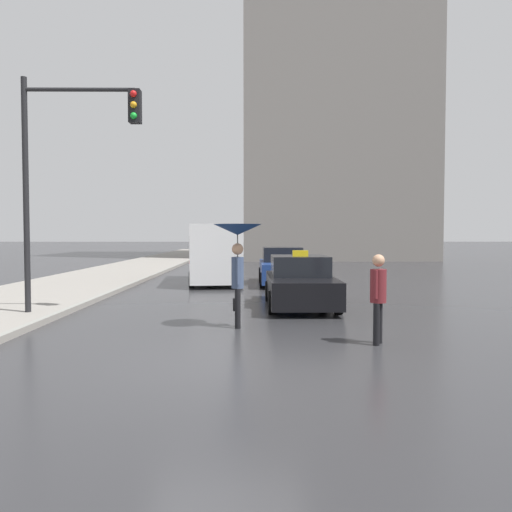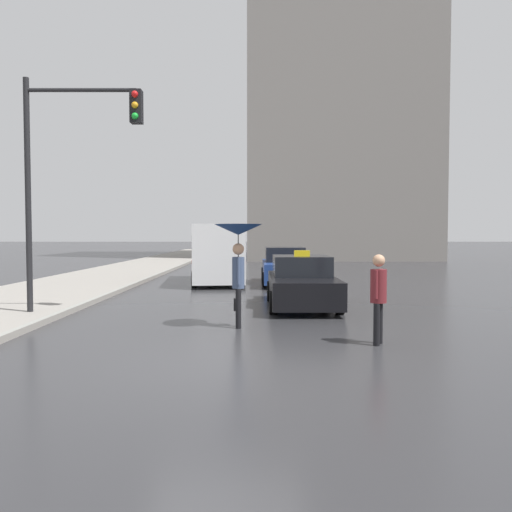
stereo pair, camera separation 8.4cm
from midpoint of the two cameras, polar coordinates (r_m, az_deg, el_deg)
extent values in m
plane|color=#2D2D30|center=(7.86, -3.80, -12.59)|extent=(300.00, 300.00, 0.00)
cube|color=black|center=(14.26, 4.90, -3.71)|extent=(1.80, 4.38, 0.71)
cube|color=black|center=(14.43, 4.83, -1.10)|extent=(1.58, 1.97, 0.57)
cylinder|color=black|center=(13.07, 9.21, -5.25)|extent=(0.20, 0.60, 0.60)
cylinder|color=black|center=(12.89, 1.67, -5.33)|extent=(0.20, 0.60, 0.60)
cylinder|color=black|center=(15.73, 7.54, -3.95)|extent=(0.20, 0.60, 0.60)
cylinder|color=black|center=(15.58, 1.28, -3.99)|extent=(0.20, 0.60, 0.60)
cube|color=yellow|center=(14.19, 4.91, 0.32)|extent=(0.44, 0.16, 0.16)
cube|color=navy|center=(20.80, 2.90, -1.70)|extent=(1.80, 4.79, 0.77)
cube|color=black|center=(21.00, 2.86, 0.21)|extent=(1.58, 2.16, 0.60)
cylinder|color=black|center=(19.41, 5.68, -2.74)|extent=(0.20, 0.60, 0.60)
cylinder|color=black|center=(19.30, 0.62, -2.76)|extent=(0.20, 0.60, 0.60)
cylinder|color=black|center=(22.36, 4.86, -2.06)|extent=(0.20, 0.60, 0.60)
cylinder|color=black|center=(22.26, 0.47, -2.07)|extent=(0.20, 0.60, 0.60)
cube|color=white|center=(21.31, -4.86, 0.45)|extent=(2.55, 5.86, 2.29)
cube|color=black|center=(21.30, -4.86, 1.55)|extent=(2.53, 5.40, 0.59)
cube|color=red|center=(21.32, -4.85, -0.30)|extent=(2.55, 5.63, 0.14)
cylinder|color=black|center=(19.72, -1.97, -2.61)|extent=(0.26, 0.65, 0.63)
cylinder|color=black|center=(19.67, -7.50, -2.64)|extent=(0.26, 0.65, 0.63)
cylinder|color=black|center=(23.11, -2.59, -1.87)|extent=(0.26, 0.65, 0.63)
cylinder|color=black|center=(23.07, -7.31, -1.90)|extent=(0.26, 0.65, 0.63)
cylinder|color=black|center=(10.90, -2.32, -6.04)|extent=(0.13, 0.13, 0.87)
cylinder|color=black|center=(11.12, -2.35, -5.88)|extent=(0.13, 0.13, 0.87)
cylinder|color=#3D4C6B|center=(10.92, -2.34, -1.92)|extent=(0.28, 0.28, 0.69)
sphere|color=tan|center=(10.89, -2.34, 0.80)|extent=(0.25, 0.25, 0.25)
cylinder|color=#3D4C6B|center=(10.74, -2.31, -1.72)|extent=(0.07, 0.07, 0.58)
cylinder|color=#3D4C6B|center=(11.09, -2.36, -1.59)|extent=(0.07, 0.07, 0.58)
cone|color=navy|center=(10.89, -2.35, 3.03)|extent=(1.05, 1.05, 0.24)
cylinder|color=black|center=(10.89, -2.34, 1.19)|extent=(0.02, 0.02, 0.70)
cube|color=#262628|center=(11.25, -2.62, -5.55)|extent=(0.11, 0.19, 0.28)
cylinder|color=black|center=(9.72, 13.66, -7.39)|extent=(0.16, 0.16, 0.78)
cylinder|color=black|center=(9.51, 13.35, -7.61)|extent=(0.16, 0.16, 0.78)
cylinder|color=maroon|center=(9.52, 13.55, -3.35)|extent=(0.40, 0.40, 0.62)
sphere|color=tan|center=(9.48, 13.58, -0.50)|extent=(0.23, 0.23, 0.23)
cylinder|color=maroon|center=(9.70, 13.81, -2.97)|extent=(0.09, 0.09, 0.53)
cylinder|color=maroon|center=(9.33, 13.28, -3.17)|extent=(0.09, 0.09, 0.53)
cylinder|color=black|center=(13.47, -24.96, 5.98)|extent=(0.14, 0.14, 5.85)
cylinder|color=black|center=(13.41, -19.71, 17.47)|extent=(2.67, 0.10, 0.10)
cube|color=black|center=(12.95, -13.85, 16.26)|extent=(0.28, 0.28, 0.80)
sphere|color=red|center=(12.87, -14.03, 17.55)|extent=(0.16, 0.16, 0.16)
sphere|color=orange|center=(12.80, -14.02, 16.43)|extent=(0.16, 0.16, 0.16)
sphere|color=green|center=(12.74, -14.01, 15.29)|extent=(0.16, 0.16, 0.16)
cube|color=gray|center=(48.41, 8.55, 22.82)|extent=(15.36, 13.32, 37.90)
camera|label=1|loc=(0.04, -90.16, -0.01)|focal=35.00mm
camera|label=2|loc=(0.04, 89.84, 0.01)|focal=35.00mm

